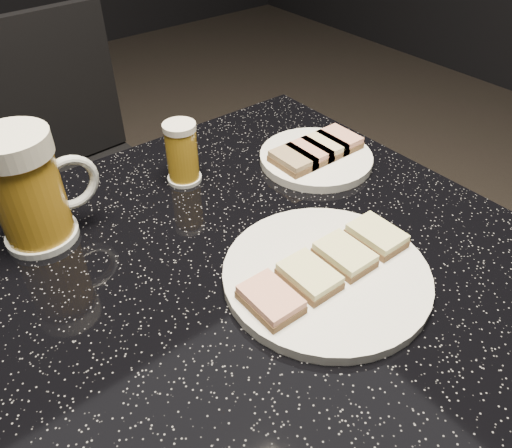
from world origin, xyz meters
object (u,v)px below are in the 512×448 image
at_px(plate_large, 326,275).
at_px(plate_small, 316,158).
at_px(table, 256,364).
at_px(beer_tumbler, 182,153).
at_px(beer_mug, 29,189).
at_px(chair, 78,173).

bearing_deg(plate_large, plate_small, 48.97).
xyz_separation_m(table, beer_tumbler, (0.02, 0.21, 0.29)).
distance_m(plate_small, beer_tumbler, 0.22).
height_order(plate_small, beer_tumbler, beer_tumbler).
bearing_deg(beer_mug, plate_small, -11.83).
relative_size(beer_mug, chair, 0.18).
bearing_deg(beer_mug, chair, 68.49).
height_order(table, beer_mug, beer_mug).
height_order(beer_tumbler, chair, chair).
bearing_deg(plate_large, beer_mug, 129.45).
relative_size(plate_small, table, 0.25).
relative_size(plate_large, beer_mug, 1.62).
height_order(plate_large, beer_tumbler, beer_tumbler).
height_order(plate_small, chair, chair).
xyz_separation_m(beer_mug, chair, (0.21, 0.53, -0.33)).
height_order(beer_mug, beer_tumbler, beer_mug).
distance_m(beer_tumbler, chair, 0.61).
xyz_separation_m(plate_large, chair, (-0.04, 0.82, -0.26)).
distance_m(plate_large, chair, 0.86).
height_order(plate_large, chair, chair).
distance_m(plate_large, table, 0.27).
relative_size(table, chair, 0.87).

